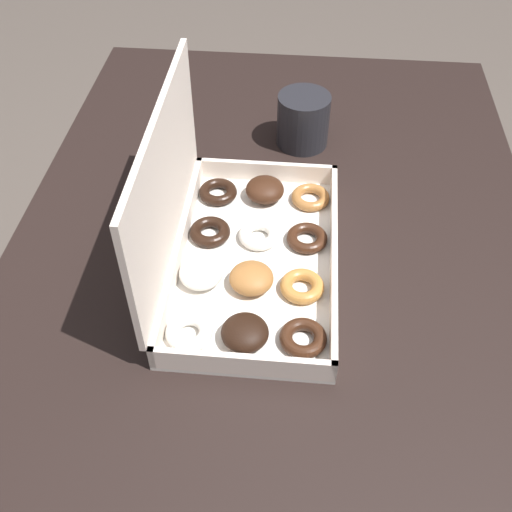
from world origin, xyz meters
TOP-DOWN VIEW (x-y plane):
  - ground_plane at (0.00, 0.00)m, footprint 8.00×8.00m
  - dining_table at (0.00, 0.00)m, footprint 1.14×0.78m
  - donut_box at (-0.05, 0.06)m, footprint 0.37×0.23m
  - coffee_mug at (0.25, -0.03)m, footprint 0.09×0.09m

SIDE VIEW (x-z plane):
  - ground_plane at x=0.00m, z-range 0.00..0.00m
  - dining_table at x=0.00m, z-range 0.26..0.99m
  - donut_box at x=-0.05m, z-range 0.65..0.89m
  - coffee_mug at x=0.25m, z-range 0.73..0.82m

